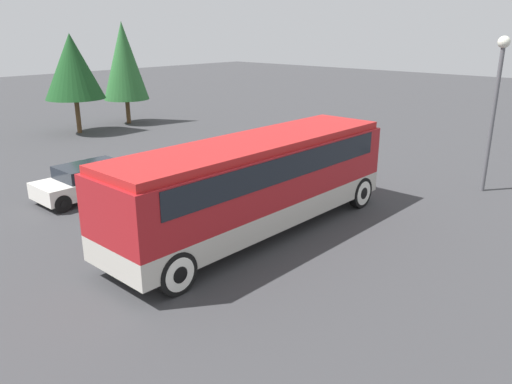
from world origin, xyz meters
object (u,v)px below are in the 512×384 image
Objects in this scene: tour_bus at (258,177)px; parked_car_mid at (231,161)px; lamp_post at (496,93)px; parked_car_near at (94,179)px.

parked_car_mid is at bearing 52.94° from tour_bus.
parked_car_mid is (3.78, 5.01, -1.14)m from tour_bus.
lamp_post is at bearing -58.56° from parked_car_mid.
tour_bus is 2.32× the size of parked_car_near.
tour_bus is at bearing 157.79° from lamp_post.
parked_car_near is (-1.57, 7.00, -1.16)m from tour_bus.
parked_car_near is 15.48m from lamp_post.
tour_bus reaches higher than parked_car_near.
tour_bus reaches higher than parked_car_mid.
lamp_post is (9.12, -3.72, 2.03)m from tour_bus.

